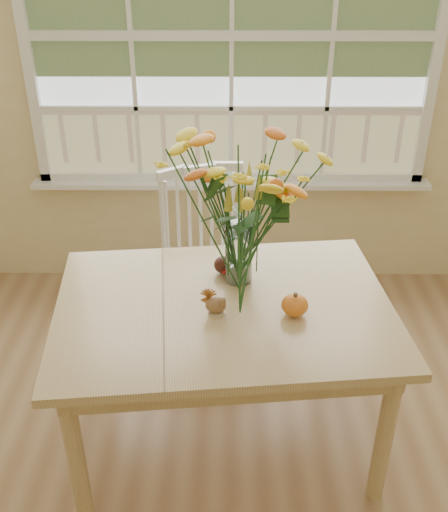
{
  "coord_description": "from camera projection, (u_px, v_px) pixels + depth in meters",
  "views": [
    {
      "loc": [
        -0.02,
        -1.19,
        2.16
      ],
      "look_at": [
        -0.03,
        0.85,
        0.96
      ],
      "focal_mm": 42.0,
      "sensor_mm": 36.0,
      "label": 1
    }
  ],
  "objects": [
    {
      "name": "flower_vase",
      "position": [
        240.0,
        196.0,
        2.43
      ],
      "size": [
        0.56,
        0.56,
        0.67
      ],
      "color": "white",
      "rests_on": "dining_table"
    },
    {
      "name": "dining_table",
      "position": [
        224.0,
        322.0,
        2.51
      ],
      "size": [
        1.47,
        1.12,
        0.74
      ],
      "rotation": [
        0.0,
        0.0,
        0.1
      ],
      "color": "tan",
      "rests_on": "floor"
    },
    {
      "name": "window",
      "position": [
        232.0,
        39.0,
        3.25
      ],
      "size": [
        2.42,
        0.12,
        1.74
      ],
      "color": "silver",
      "rests_on": "wall_back"
    },
    {
      "name": "turkey_figurine",
      "position": [
        216.0,
        305.0,
        2.39
      ],
      "size": [
        0.09,
        0.07,
        0.11
      ],
      "rotation": [
        0.0,
        0.0,
        -0.06
      ],
      "color": "#CCB78C",
      "rests_on": "dining_table"
    },
    {
      "name": "windsor_chair",
      "position": [
        206.0,
        251.0,
        3.22
      ],
      "size": [
        0.57,
        0.55,
        0.98
      ],
      "rotation": [
        0.0,
        0.0,
        0.31
      ],
      "color": "white",
      "rests_on": "floor"
    },
    {
      "name": "dark_gourd",
      "position": [
        223.0,
        266.0,
        2.66
      ],
      "size": [
        0.13,
        0.09,
        0.08
      ],
      "color": "#38160F",
      "rests_on": "dining_table"
    },
    {
      "name": "pumpkin",
      "position": [
        295.0,
        306.0,
        2.38
      ],
      "size": [
        0.11,
        0.11,
        0.08
      ],
      "primitive_type": "ellipsoid",
      "color": "#DC5919",
      "rests_on": "dining_table"
    },
    {
      "name": "wall_back",
      "position": [
        231.0,
        71.0,
        3.38
      ],
      "size": [
        4.0,
        0.02,
        2.7
      ],
      "primitive_type": "cube",
      "color": "beige",
      "rests_on": "floor"
    }
  ]
}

